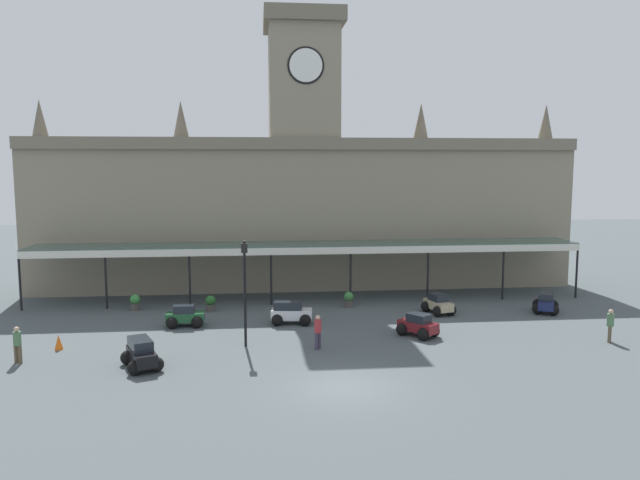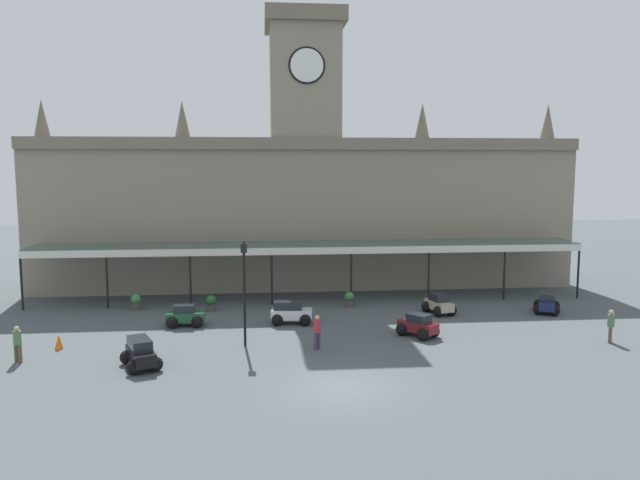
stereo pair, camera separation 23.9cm
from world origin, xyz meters
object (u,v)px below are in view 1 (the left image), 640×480
Objects in this scene: car_green_sedan at (185,317)px; planter_forecourt_centre at (135,302)px; car_navy_sedan at (546,304)px; traffic_cone at (59,342)px; planter_near_kerb at (349,299)px; car_black_estate at (141,355)px; car_beige_sedan at (438,305)px; car_maroon_sedan at (418,327)px; victorian_lamppost at (245,282)px; pedestrian_beside_cars at (610,324)px; car_white_estate at (291,314)px; pedestrian_crossing_forecourt at (17,343)px; planter_by_canopy at (211,303)px; pedestrian_near_entrance at (318,331)px.

car_green_sedan is 2.15× the size of planter_forecourt_centre.
car_navy_sedan is 1.08× the size of car_green_sedan.
planter_near_kerb is (15.13, 7.35, 0.13)m from traffic_cone.
car_black_estate is 17.78m from car_beige_sedan.
victorian_lamppost is (-8.82, -0.89, 2.70)m from car_maroon_sedan.
car_navy_sedan is 18.69m from victorian_lamppost.
pedestrian_beside_cars is at bearing -3.20° from traffic_cone.
planter_forecourt_centre is at bearing 102.16° from car_black_estate.
car_maroon_sedan is 0.96× the size of car_white_estate.
car_white_estate is 2.43× the size of planter_forecourt_centre.
planter_near_kerb is (-5.06, 2.20, -0.01)m from car_beige_sedan.
pedestrian_crossing_forecourt reaches higher than planter_forecourt_centre.
traffic_cone is 9.75m from planter_by_canopy.
pedestrian_near_entrance reaches higher than planter_near_kerb.
car_white_estate is (5.80, -0.05, 0.06)m from car_green_sedan.
car_black_estate is 2.52× the size of planter_near_kerb.
victorian_lamppost is (4.45, 2.77, 2.64)m from car_black_estate.
car_navy_sedan is at bearing -3.30° from car_beige_sedan.
car_black_estate is at bearing -77.84° from planter_forecourt_centre.
pedestrian_crossing_forecourt and pedestrian_near_entrance have the same top height.
pedestrian_beside_cars is 22.05m from planter_by_canopy.
pedestrian_near_entrance is (7.91, 1.95, 0.34)m from car_black_estate.
car_maroon_sedan reaches higher than planter_by_canopy.
car_beige_sedan is (15.73, 8.29, -0.06)m from car_black_estate.
car_green_sedan is 5.41m from planter_forecourt_centre.
traffic_cone is 0.75× the size of planter_forecourt_centre.
planter_by_canopy is 4.66m from planter_forecourt_centre.
pedestrian_beside_cars reaches higher than planter_by_canopy.
car_white_estate is 10.17m from planter_forecourt_centre.
car_black_estate is 1.45× the size of pedestrian_crossing_forecourt.
car_green_sedan is (-21.13, -1.05, 0.00)m from car_navy_sedan.
traffic_cone is at bearing -165.69° from car_beige_sedan.
car_navy_sedan reaches higher than planter_by_canopy.
victorian_lamppost is 8.27m from planter_by_canopy.
car_maroon_sedan is 5.64m from pedestrian_near_entrance.
car_black_estate reaches higher than car_beige_sedan.
pedestrian_crossing_forecourt is 0.32× the size of victorian_lamppost.
car_green_sedan is at bearing 165.24° from car_maroon_sedan.
car_green_sedan is 8.76m from pedestrian_crossing_forecourt.
planter_forecourt_centre is (-9.26, 4.22, -0.07)m from car_white_estate.
planter_forecourt_centre is at bearing 154.77° from car_maroon_sedan.
victorian_lamppost is at bearing -120.97° from car_white_estate.
car_beige_sedan is at bearing 18.36° from pedestrian_crossing_forecourt.
victorian_lamppost reaches higher than pedestrian_beside_cars.
pedestrian_near_entrance reaches higher than car_beige_sedan.
car_navy_sedan is at bearing 4.10° from car_white_estate.
traffic_cone is (-4.45, 3.14, -0.20)m from car_black_estate.
car_navy_sedan is at bearing 16.16° from victorian_lamppost.
victorian_lamppost is 5.41× the size of planter_forecourt_centre.
planter_forecourt_centre is at bearing 159.31° from pedestrian_beside_cars.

